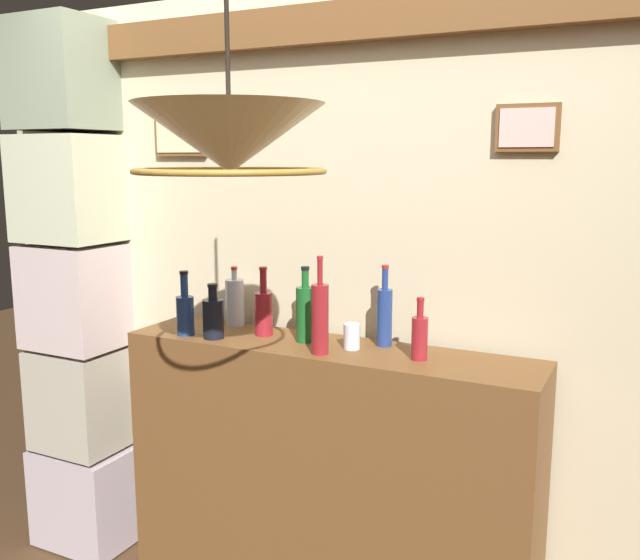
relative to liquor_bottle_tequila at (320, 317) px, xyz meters
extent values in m
cube|color=beige|center=(-0.02, 0.35, -0.05)|extent=(3.52, 0.08, 2.44)
cube|color=brown|center=(-0.02, 0.29, 1.02)|extent=(3.52, 0.10, 0.14)
cube|color=brown|center=(-0.80, 0.30, 0.64)|extent=(0.26, 0.03, 0.18)
cube|color=beige|center=(-0.80, 0.28, 0.64)|extent=(0.23, 0.01, 0.15)
cube|color=brown|center=(0.61, 0.30, 0.64)|extent=(0.21, 0.03, 0.15)
cube|color=beige|center=(0.61, 0.28, 0.64)|extent=(0.18, 0.01, 0.12)
cube|color=#B6A8AF|center=(-1.31, 0.18, -1.03)|extent=(0.43, 0.38, 0.46)
cube|color=#ABA592|center=(-1.31, 0.18, -0.55)|extent=(0.39, 0.38, 0.46)
cube|color=beige|center=(-1.31, 0.18, -0.07)|extent=(0.40, 0.38, 0.46)
cube|color=beige|center=(-1.31, 0.18, 0.41)|extent=(0.41, 0.38, 0.46)
cube|color=gray|center=(-1.31, 0.18, 0.89)|extent=(0.39, 0.38, 0.46)
cube|color=brown|center=(-0.02, 0.10, -0.70)|extent=(1.55, 0.34, 1.14)
cylinder|color=maroon|center=(0.00, 0.00, -0.01)|extent=(0.06, 0.06, 0.24)
cylinder|color=maroon|center=(0.00, 0.00, 0.16)|extent=(0.02, 0.02, 0.09)
cylinder|color=maroon|center=(0.00, 0.00, 0.21)|extent=(0.02, 0.02, 0.01)
cylinder|color=maroon|center=(-0.31, 0.13, -0.05)|extent=(0.07, 0.07, 0.16)
cylinder|color=maroon|center=(-0.31, 0.13, 0.08)|extent=(0.03, 0.03, 0.09)
cylinder|color=maroon|center=(-0.31, 0.13, 0.13)|extent=(0.03, 0.03, 0.01)
cylinder|color=navy|center=(-0.58, 0.00, -0.05)|extent=(0.07, 0.07, 0.15)
cylinder|color=navy|center=(-0.58, 0.00, 0.06)|extent=(0.03, 0.03, 0.09)
cylinder|color=black|center=(-0.58, 0.00, 0.11)|extent=(0.03, 0.03, 0.01)
cylinder|color=maroon|center=(0.33, 0.08, -0.06)|extent=(0.05, 0.05, 0.14)
cylinder|color=maroon|center=(0.33, 0.08, 0.04)|extent=(0.02, 0.02, 0.06)
cylinder|color=maroon|center=(0.33, 0.08, 0.08)|extent=(0.03, 0.03, 0.01)
cylinder|color=navy|center=(0.16, 0.20, -0.03)|extent=(0.06, 0.06, 0.21)
cylinder|color=navy|center=(0.16, 0.20, 0.12)|extent=(0.02, 0.02, 0.08)
cylinder|color=maroon|center=(0.16, 0.20, 0.16)|extent=(0.03, 0.03, 0.01)
cylinder|color=black|center=(-0.45, 0.01, -0.05)|extent=(0.08, 0.08, 0.15)
cylinder|color=black|center=(-0.45, 0.01, 0.04)|extent=(0.03, 0.03, 0.05)
cylinder|color=black|center=(-0.45, 0.01, 0.07)|extent=(0.04, 0.04, 0.01)
cylinder|color=#B6BBC6|center=(-0.49, 0.22, -0.03)|extent=(0.08, 0.08, 0.19)
cylinder|color=#B6BBC6|center=(-0.49, 0.22, 0.08)|extent=(0.02, 0.02, 0.04)
cylinder|color=maroon|center=(-0.49, 0.22, 0.11)|extent=(0.03, 0.03, 0.01)
cylinder|color=#185722|center=(-0.12, 0.12, -0.03)|extent=(0.07, 0.07, 0.20)
cylinder|color=#185722|center=(-0.12, 0.12, 0.11)|extent=(0.03, 0.03, 0.07)
cylinder|color=black|center=(-0.12, 0.12, 0.15)|extent=(0.03, 0.03, 0.01)
cylinder|color=silver|center=(0.07, 0.10, -0.08)|extent=(0.06, 0.06, 0.09)
cone|color=beige|center=(0.04, -0.59, 0.59)|extent=(0.49, 0.49, 0.17)
cylinder|color=black|center=(0.04, -0.59, 0.88)|extent=(0.01, 0.01, 0.41)
torus|color=#AD8433|center=(0.04, -0.59, 0.51)|extent=(0.49, 0.49, 0.02)
camera|label=1|loc=(1.04, -2.08, 0.54)|focal=38.90mm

